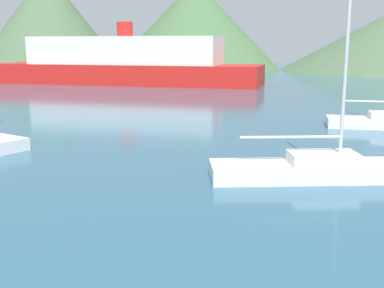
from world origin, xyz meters
name	(u,v)px	position (x,y,z in m)	size (l,w,h in m)	color
sailboat_outer	(323,168)	(5.21, 14.31, 0.37)	(7.61, 2.47, 7.24)	white
ferry_distant	(126,63)	(-8.63, 53.35, 2.31)	(31.56, 13.26, 6.87)	red
hill_central	(48,20)	(-28.76, 86.68, 8.68)	(26.64, 26.64, 17.36)	#4C6647
hill_east	(195,25)	(-2.27, 88.50, 7.85)	(30.90, 30.90, 15.70)	#476B42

